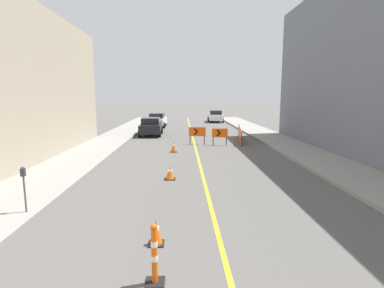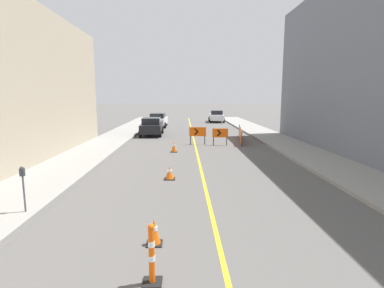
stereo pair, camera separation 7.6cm
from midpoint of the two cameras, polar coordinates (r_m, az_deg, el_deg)
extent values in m
cube|color=gold|center=(23.20, 0.24, 0.48)|extent=(0.12, 51.46, 0.01)
cube|color=gray|center=(23.85, -15.63, 0.56)|extent=(2.94, 51.46, 0.16)
cube|color=gray|center=(24.32, 15.81, 0.71)|extent=(2.94, 51.46, 0.16)
cube|color=black|center=(7.50, -7.13, -18.30)|extent=(0.37, 0.37, 0.03)
cone|color=orange|center=(7.36, -7.18, -16.18)|extent=(0.30, 0.30, 0.58)
cylinder|color=white|center=(7.34, -7.19, -15.68)|extent=(0.15, 0.15, 0.09)
cube|color=black|center=(12.75, -4.36, -6.63)|extent=(0.45, 0.45, 0.03)
cone|color=orange|center=(12.68, -4.38, -5.40)|extent=(0.36, 0.36, 0.53)
cylinder|color=white|center=(12.66, -4.38, -5.12)|extent=(0.19, 0.19, 0.09)
cube|color=black|center=(18.85, -3.61, -1.50)|extent=(0.41, 0.41, 0.03)
cone|color=orange|center=(18.79, -3.62, -0.50)|extent=(0.32, 0.32, 0.63)
cylinder|color=white|center=(18.78, -3.62, -0.27)|extent=(0.17, 0.17, 0.10)
cube|color=black|center=(6.20, -7.44, -24.68)|extent=(0.36, 0.36, 0.04)
cylinder|color=#EF560C|center=(5.92, -7.56, -20.33)|extent=(0.11, 0.11, 1.04)
cylinder|color=white|center=(5.94, -7.54, -20.76)|extent=(0.13, 0.13, 0.10)
cylinder|color=white|center=(5.81, -7.61, -18.35)|extent=(0.13, 0.13, 0.10)
sphere|color=#EF560C|center=(5.67, -7.68, -15.43)|extent=(0.12, 0.12, 0.12)
cube|color=#EF560C|center=(21.64, 0.90, 2.36)|extent=(1.22, 0.07, 0.65)
cube|color=black|center=(21.58, 0.67, 2.59)|extent=(0.32, 0.02, 0.32)
cube|color=black|center=(21.60, 0.67, 2.11)|extent=(0.32, 0.02, 0.32)
cylinder|color=black|center=(21.70, -0.46, 0.70)|extent=(0.06, 0.06, 0.62)
cylinder|color=black|center=(21.75, 2.26, 0.71)|extent=(0.06, 0.06, 0.62)
cube|color=#EF560C|center=(21.35, 5.22, 2.12)|extent=(1.11, 0.12, 0.63)
cube|color=black|center=(21.29, 5.01, 2.34)|extent=(0.31, 0.04, 0.31)
cube|color=black|center=(21.31, 5.01, 1.87)|extent=(0.31, 0.04, 0.31)
cylinder|color=black|center=(21.38, 3.94, 0.50)|extent=(0.06, 0.06, 0.58)
cylinder|color=black|center=(21.49, 6.44, 0.51)|extent=(0.06, 0.06, 0.58)
cube|color=#EF560C|center=(23.88, 8.99, 1.87)|extent=(0.89, 5.63, 1.05)
cylinder|color=#262626|center=(21.06, 9.27, 0.92)|extent=(0.05, 0.05, 1.05)
cylinder|color=#262626|center=(26.70, 8.77, 2.63)|extent=(0.05, 0.05, 1.05)
cube|color=black|center=(27.17, -7.88, 3.09)|extent=(1.92, 4.35, 0.72)
cube|color=black|center=(26.90, -7.96, 4.39)|extent=(1.58, 1.98, 0.55)
cylinder|color=black|center=(28.62, -9.30, 2.63)|extent=(0.24, 0.65, 0.64)
cylinder|color=black|center=(28.46, -5.88, 2.66)|extent=(0.24, 0.65, 0.64)
cylinder|color=black|center=(26.00, -10.04, 1.97)|extent=(0.24, 0.65, 0.64)
cylinder|color=black|center=(25.81, -6.28, 2.01)|extent=(0.24, 0.65, 0.64)
cube|color=silver|center=(34.47, -6.70, 4.35)|extent=(2.02, 4.39, 0.72)
cube|color=black|center=(34.21, -6.75, 5.38)|extent=(1.63, 2.01, 0.55)
cylinder|color=black|center=(35.90, -7.87, 3.94)|extent=(0.25, 0.65, 0.64)
cylinder|color=black|center=(35.77, -5.14, 3.97)|extent=(0.25, 0.65, 0.64)
cylinder|color=black|center=(33.26, -8.35, 3.53)|extent=(0.25, 0.65, 0.64)
cylinder|color=black|center=(33.12, -5.40, 3.56)|extent=(0.25, 0.65, 0.64)
cube|color=silver|center=(41.24, 4.42, 5.15)|extent=(1.99, 4.38, 0.72)
cube|color=black|center=(40.98, 4.47, 6.01)|extent=(1.62, 2.00, 0.55)
cylinder|color=black|center=(42.50, 3.07, 4.79)|extent=(0.25, 0.65, 0.64)
cylinder|color=black|center=(42.68, 5.37, 4.78)|extent=(0.25, 0.65, 0.64)
cylinder|color=black|center=(39.85, 3.40, 4.50)|extent=(0.25, 0.65, 0.64)
cylinder|color=black|center=(40.05, 5.85, 4.49)|extent=(0.25, 0.65, 0.64)
cylinder|color=#4C4C51|center=(9.93, -29.42, -8.32)|extent=(0.05, 0.05, 1.06)
cube|color=#33383D|center=(9.77, -29.71, -4.73)|extent=(0.12, 0.10, 0.22)
sphere|color=#33383D|center=(9.75, -29.76, -4.10)|extent=(0.11, 0.11, 0.11)
camera|label=1|loc=(0.04, -90.14, -0.02)|focal=28.00mm
camera|label=2|loc=(0.04, 89.86, 0.02)|focal=28.00mm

